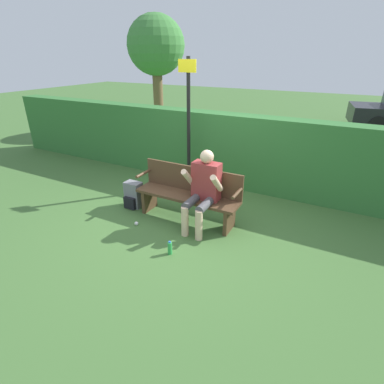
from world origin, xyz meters
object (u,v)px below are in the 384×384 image
object	(u,v)px
backpack	(133,195)
water_bottle	(170,248)
park_bench	(189,193)
signpost	(188,119)
person_seated	(203,187)
tree	(156,47)

from	to	relation	value
backpack	water_bottle	size ratio (longest dim) A/B	2.31
park_bench	signpost	xyz separation A→B (m)	(-0.63, 1.17, 0.93)
water_bottle	park_bench	bearing A→B (deg)	104.14
park_bench	signpost	size ratio (longest dim) A/B	0.70
person_seated	tree	xyz separation A→B (m)	(-4.47, 5.49, 2.04)
water_bottle	tree	world-z (taller)	tree
tree	signpost	bearing A→B (deg)	-50.06
park_bench	backpack	bearing A→B (deg)	-174.30
backpack	signpost	xyz separation A→B (m)	(0.44, 1.28, 1.17)
water_bottle	signpost	world-z (taller)	signpost
person_seated	backpack	bearing A→B (deg)	179.17
water_bottle	tree	xyz separation A→B (m)	(-4.40, 6.38, 2.63)
person_seated	signpost	xyz separation A→B (m)	(-0.96, 1.30, 0.71)
park_bench	backpack	size ratio (longest dim) A/B	3.73
park_bench	person_seated	xyz separation A→B (m)	(0.33, -0.13, 0.22)
backpack	water_bottle	bearing A→B (deg)	-34.31
signpost	tree	distance (m)	5.63
park_bench	tree	world-z (taller)	tree
signpost	park_bench	bearing A→B (deg)	-61.52
tree	park_bench	bearing A→B (deg)	-52.30
person_seated	tree	distance (m)	7.37
backpack	signpost	distance (m)	1.79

